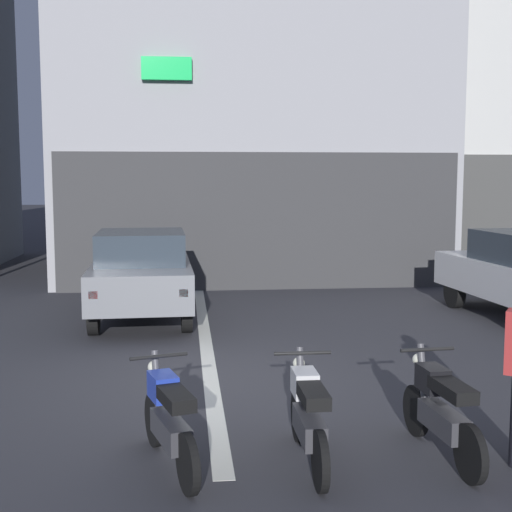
% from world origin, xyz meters
% --- Properties ---
extents(ground_plane, '(120.00, 120.00, 0.00)m').
position_xyz_m(ground_plane, '(0.00, 0.00, 0.00)').
color(ground_plane, '#333338').
extents(lane_centre_line, '(0.20, 18.00, 0.01)m').
position_xyz_m(lane_centre_line, '(0.00, 6.00, 0.00)').
color(lane_centre_line, silver).
rests_on(lane_centre_line, ground).
extents(car_grey_crossing_near, '(1.90, 4.16, 1.64)m').
position_xyz_m(car_grey_crossing_near, '(-1.11, 4.17, 0.89)').
color(car_grey_crossing_near, black).
rests_on(car_grey_crossing_near, ground).
extents(motorcycle_blue_row_leftmost, '(0.63, 1.62, 0.98)m').
position_xyz_m(motorcycle_blue_row_leftmost, '(-0.48, -2.66, 0.46)').
color(motorcycle_blue_row_leftmost, black).
rests_on(motorcycle_blue_row_leftmost, ground).
extents(motorcycle_white_row_left_mid, '(0.55, 1.67, 0.98)m').
position_xyz_m(motorcycle_white_row_left_mid, '(0.79, -2.69, 0.46)').
color(motorcycle_white_row_left_mid, black).
rests_on(motorcycle_white_row_left_mid, ground).
extents(motorcycle_black_row_centre, '(0.55, 1.67, 0.98)m').
position_xyz_m(motorcycle_black_row_centre, '(2.06, -2.67, 0.46)').
color(motorcycle_black_row_centre, black).
rests_on(motorcycle_black_row_centre, ground).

